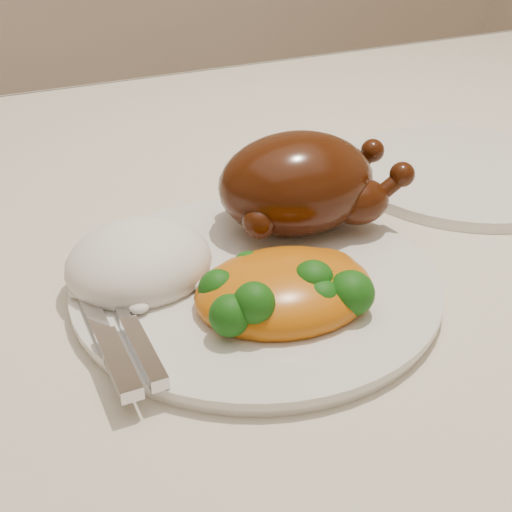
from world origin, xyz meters
name	(u,v)px	position (x,y,z in m)	size (l,w,h in m)	color
dining_table	(280,336)	(0.00, 0.00, 0.67)	(1.60, 0.90, 0.76)	brown
tablecloth	(281,270)	(0.00, 0.00, 0.74)	(1.73, 1.03, 0.18)	beige
dinner_plate	(256,285)	(-0.05, -0.06, 0.77)	(0.28, 0.28, 0.01)	silver
side_plate	(463,172)	(0.23, 0.04, 0.77)	(0.24, 0.24, 0.01)	silver
roast_chicken	(301,183)	(0.02, 0.00, 0.82)	(0.17, 0.11, 0.09)	#3F1806
rice_mound	(139,263)	(-0.13, -0.02, 0.79)	(0.13, 0.12, 0.06)	white
mac_and_cheese	(288,290)	(-0.05, -0.10, 0.79)	(0.14, 0.11, 0.05)	#D5600D
cutlery	(120,338)	(-0.17, -0.10, 0.79)	(0.03, 0.16, 0.01)	silver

